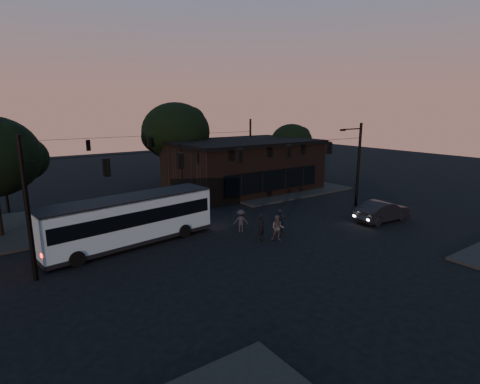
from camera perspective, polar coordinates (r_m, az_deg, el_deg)
ground at (r=23.99m, az=5.63°, el=-8.71°), size 120.00×120.00×0.00m
sidewalk_far_right at (r=41.70m, az=5.42°, el=0.58°), size 14.00×10.00×0.15m
sidewalk_far_left at (r=31.93m, az=-32.75°, el=-5.13°), size 14.00×10.00×0.15m
building at (r=40.92m, az=0.50°, el=4.15°), size 15.40×10.41×5.40m
tree_behind at (r=43.15m, az=-9.75°, el=9.06°), size 7.60×7.60×9.43m
tree_right at (r=47.98m, az=7.85°, el=7.59°), size 5.20×5.20×6.86m
signal_rig_near at (r=25.85m, az=0.00°, el=3.13°), size 26.24×0.30×7.50m
signal_rig_far at (r=39.88m, az=-13.57°, el=5.76°), size 26.24×0.30×7.50m
bus at (r=25.23m, az=-16.45°, el=-3.84°), size 11.50×4.00×3.17m
car at (r=31.56m, az=20.91°, el=-2.73°), size 5.01×2.01×1.62m
pedestrian_a at (r=25.13m, az=3.22°, el=-5.48°), size 0.74×0.57×1.82m
pedestrian_b at (r=25.32m, az=5.75°, el=-5.47°), size 1.06×1.06×1.74m
pedestrian_c at (r=26.60m, az=6.09°, el=-4.50°), size 1.08×0.49×1.81m
pedestrian_d at (r=26.85m, az=0.15°, el=-4.44°), size 1.23×1.14×1.66m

